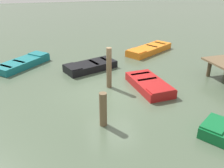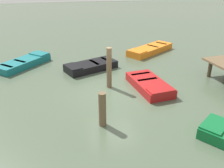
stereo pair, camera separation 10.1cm
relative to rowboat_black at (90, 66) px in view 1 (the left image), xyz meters
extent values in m
plane|color=#475642|center=(2.96, 0.58, -0.22)|extent=(80.00, 80.00, 0.00)
cylinder|color=#473927|center=(2.44, 6.05, 0.21)|extent=(0.20, 0.20, 0.85)
cube|color=black|center=(-0.01, 0.02, -0.02)|extent=(2.28, 3.20, 0.40)
cube|color=gray|center=(-0.01, 0.02, 0.12)|extent=(1.85, 2.68, 0.04)
cube|color=black|center=(0.42, -1.04, 0.21)|extent=(1.30, 1.03, 0.06)
cube|color=#776E5D|center=(-0.09, 0.23, 0.16)|extent=(0.99, 0.56, 0.04)
cube|color=#776E5D|center=(-0.40, 0.98, 0.16)|extent=(0.99, 0.56, 0.04)
cube|color=#0F602D|center=(7.04, 3.25, 0.21)|extent=(1.25, 1.33, 0.06)
cube|color=orange|center=(-2.36, 4.55, -0.02)|extent=(3.11, 3.88, 0.40)
cube|color=black|center=(-2.36, 4.55, 0.12)|extent=(2.58, 3.25, 0.04)
cube|color=orange|center=(-1.54, 3.30, 0.21)|extent=(1.37, 1.30, 0.06)
cube|color=black|center=(-2.52, 4.79, 0.16)|extent=(0.89, 0.68, 0.04)
cube|color=black|center=(-3.10, 5.68, 0.16)|extent=(0.89, 0.68, 0.04)
cube|color=maroon|center=(3.11, 2.38, -0.02)|extent=(2.90, 1.62, 0.40)
cube|color=black|center=(3.11, 2.38, 0.12)|extent=(2.46, 1.29, 0.04)
cube|color=maroon|center=(4.18, 2.51, 0.21)|extent=(0.74, 1.24, 0.06)
cube|color=black|center=(2.90, 2.36, 0.16)|extent=(0.32, 1.04, 0.04)
cube|color=black|center=(2.14, 2.27, 0.16)|extent=(0.32, 1.04, 0.04)
cube|color=#14666B|center=(-1.46, -3.83, -0.02)|extent=(3.27, 3.15, 0.40)
cube|color=beige|center=(-1.46, -3.83, 0.12)|extent=(2.72, 2.61, 0.04)
cube|color=#14666B|center=(-2.42, -2.95, 0.21)|extent=(1.28, 1.30, 0.06)
cube|color=#9B9789|center=(-1.28, -4.00, 0.16)|extent=(0.79, 0.83, 0.04)
cube|color=#9B9789|center=(-0.61, -4.62, 0.16)|extent=(0.79, 0.83, 0.04)
cylinder|color=brown|center=(5.61, -0.38, 0.44)|extent=(0.27, 0.27, 1.30)
cylinder|color=brown|center=(2.52, 0.54, 0.77)|extent=(0.25, 0.25, 1.98)
camera|label=1|loc=(12.81, -1.77, 4.84)|focal=38.24mm
camera|label=2|loc=(12.83, -1.67, 4.84)|focal=38.24mm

